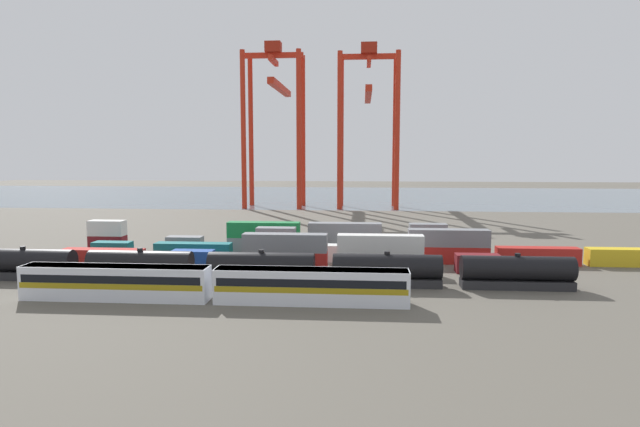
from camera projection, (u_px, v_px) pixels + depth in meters
ground_plane at (311, 229)px, 118.92m from camera, size 420.00×420.00×0.00m
harbour_water at (334, 196)px, 213.22m from camera, size 400.00×110.00×0.01m
passenger_train at (212, 283)px, 60.62m from camera, size 43.94×3.14×3.90m
freight_tank_row at (261, 268)px, 68.94m from camera, size 77.33×2.96×4.42m
shipping_container_0 at (103, 258)px, 79.71m from camera, size 12.10×2.44×2.60m
shipping_container_1 at (193, 259)px, 78.64m from camera, size 6.04×2.44×2.60m
shipping_container_2 at (285, 260)px, 77.58m from camera, size 12.10×2.44×2.60m
shipping_container_3 at (285, 243)px, 77.30m from camera, size 12.10×2.44×2.60m
shipping_container_4 at (380, 262)px, 76.52m from camera, size 12.10×2.44×2.60m
shipping_container_5 at (380, 244)px, 76.23m from camera, size 12.10×2.44×2.60m
shipping_container_6 at (477, 263)px, 75.46m from camera, size 6.04×2.44×2.60m
shipping_container_7 at (113, 250)px, 86.20m from camera, size 6.04×2.44×2.60m
shipping_container_8 at (193, 251)px, 85.17m from camera, size 12.10×2.44×2.60m
shipping_container_9 at (276, 252)px, 84.13m from camera, size 6.04×2.44×2.60m
shipping_container_10 at (276, 236)px, 83.85m from camera, size 6.04×2.44×2.60m
shipping_container_11 at (361, 253)px, 83.10m from camera, size 12.10×2.44×2.60m
shipping_container_12 at (448, 255)px, 82.06m from camera, size 12.10×2.44×2.60m
shipping_container_13 at (449, 238)px, 81.78m from camera, size 12.10×2.44×2.60m
shipping_container_14 at (537, 256)px, 81.03m from camera, size 12.10×2.44×2.60m
shipping_container_15 at (629, 257)px, 79.99m from camera, size 12.10×2.44×2.60m
shipping_container_16 at (108, 243)px, 92.87m from camera, size 6.04×2.44×2.60m
shipping_container_17 at (107, 228)px, 92.59m from camera, size 6.04×2.44×2.60m
shipping_container_18 at (185, 244)px, 91.81m from camera, size 6.04×2.44×2.60m
shipping_container_19 at (264, 245)px, 90.74m from camera, size 12.10×2.44×2.60m
shipping_container_20 at (264, 230)px, 90.46m from camera, size 12.10×2.44×2.60m
shipping_container_21 at (345, 246)px, 89.68m from camera, size 12.10×2.44×2.60m
shipping_container_22 at (345, 231)px, 89.39m from camera, size 12.10×2.44×2.60m
shipping_container_23 at (428, 247)px, 88.61m from camera, size 6.04×2.44×2.60m
shipping_container_24 at (428, 232)px, 88.33m from camera, size 6.04×2.44×2.60m
gantry_crane_west at (275, 108)px, 168.68m from camera, size 18.36×38.96×50.35m
gantry_crane_central at (368, 110)px, 166.60m from camera, size 18.49×39.40×49.60m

